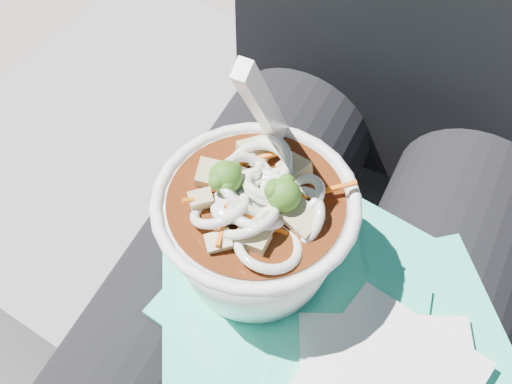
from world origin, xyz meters
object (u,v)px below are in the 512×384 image
at_px(udon_bowl, 256,224).
at_px(lap, 295,340).
at_px(person_body, 337,246).
at_px(stone_ledge, 330,349).
at_px(plastic_bag, 311,297).

bearing_deg(udon_bowl, lap, -9.14).
xyz_separation_m(person_body, udon_bowl, (-0.04, -0.09, 0.12)).
distance_m(stone_ledge, lap, 0.35).
height_order(stone_ledge, plastic_bag, plastic_bag).
relative_size(lap, plastic_bag, 1.48).
distance_m(stone_ledge, udon_bowl, 0.48).
relative_size(stone_ledge, plastic_bag, 3.08).
xyz_separation_m(stone_ledge, plastic_bag, (0.01, -0.15, 0.40)).
bearing_deg(person_body, udon_bowl, -114.87).
relative_size(person_body, plastic_bag, 3.14).
bearing_deg(stone_ledge, lap, -90.00).
relative_size(lap, person_body, 0.47).
height_order(person_body, udon_bowl, person_body).
bearing_deg(person_body, stone_ledge, 90.00).
distance_m(plastic_bag, udon_bowl, 0.08).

